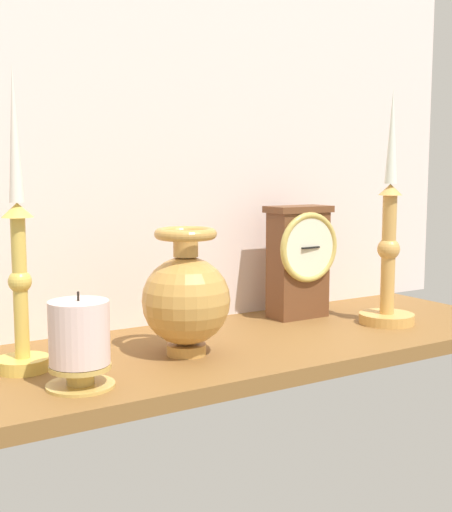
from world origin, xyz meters
The scene contains 7 objects.
ground_plane centered at (0.00, 0.00, -1.20)cm, with size 100.00×36.00×2.40cm, color brown.
back_wall centered at (0.00, 18.50, 32.50)cm, with size 120.00×2.00×65.00cm, color silver.
mantel_clock centered at (16.28, 8.64, 11.05)cm, with size 12.87×7.31×20.90cm.
candlestick_tall_left centered at (-37.16, 1.89, 14.21)cm, with size 7.38×7.38×41.43cm.
candlestick_tall_center centered at (26.61, -3.67, 12.59)cm, with size 9.86×9.86×41.64cm.
brass_vase_bulbous centered at (-14.11, -2.92, 8.75)cm, with size 13.21×13.21×19.03cm.
pillar_candle_front centered at (-32.95, -9.20, 5.83)cm, with size 8.83×8.83×12.35cm.
Camera 1 is at (-61.90, -90.54, 27.55)cm, focal length 47.88 mm.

